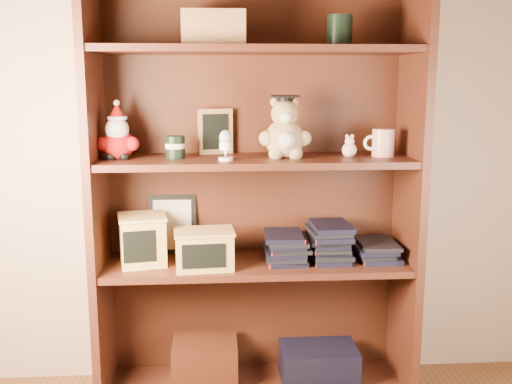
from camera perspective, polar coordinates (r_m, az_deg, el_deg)
The scene contains 16 objects.
bookcase at distance 2.29m, azimuth -0.15°, elevation -0.77°, with size 1.20×0.35×1.60m.
shelf_lower at distance 2.30m, azimuth 0.00°, elevation -6.92°, with size 1.14×0.33×0.02m.
shelf_upper at distance 2.21m, azimuth 0.00°, elevation 2.99°, with size 1.14×0.33×0.02m.
santa_plush at distance 2.22m, azimuth -13.03°, elevation 5.13°, with size 0.16×0.11×0.22m.
teachers_tin at distance 2.21m, azimuth -7.69°, elevation 4.28°, with size 0.07×0.07×0.08m.
chalkboard_plaque at distance 2.31m, azimuth -3.88°, elevation 5.70°, with size 0.13×0.09×0.17m.
egg_cup at distance 2.13m, azimuth -2.91°, elevation 4.58°, with size 0.05×0.05×0.11m.
grad_teddy_bear at distance 2.20m, azimuth 2.76°, elevation 5.60°, with size 0.19×0.17×0.23m.
pink_figurine at distance 2.26m, azimuth 8.88°, elevation 4.16°, with size 0.05×0.05×0.09m.
teacher_mug at distance 2.29m, azimuth 11.96°, elevation 4.62°, with size 0.12×0.08×0.10m.
certificate_frame at distance 2.40m, azimuth -7.96°, elevation -3.05°, with size 0.19×0.05×0.23m.
treats_box at distance 2.28m, azimuth -10.76°, elevation -4.45°, with size 0.20×0.20×0.19m.
pencils_box at distance 2.21m, azimuth -4.96°, elevation -5.41°, with size 0.23×0.17×0.14m.
book_stack_left at distance 2.29m, azimuth 2.83°, elevation -5.22°, with size 0.14×0.20×0.11m.
book_stack_mid at distance 2.31m, azimuth 6.92°, elevation -4.73°, with size 0.14×0.20×0.14m.
book_stack_right at distance 2.36m, azimuth 11.28°, elevation -5.53°, with size 0.14×0.20×0.06m.
Camera 1 is at (-0.19, -0.88, 1.24)m, focal length 42.00 mm.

